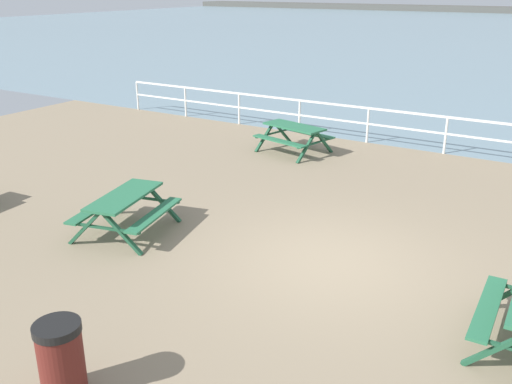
# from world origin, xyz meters

# --- Properties ---
(ground_plane) EXTENTS (30.00, 24.00, 0.20)m
(ground_plane) POSITION_xyz_m (0.00, 0.00, -0.10)
(ground_plane) COLOR gray
(seaward_railing) EXTENTS (23.07, 0.07, 1.08)m
(seaward_railing) POSITION_xyz_m (-0.00, 7.75, 0.76)
(seaward_railing) COLOR white
(seaward_railing) RESTS_ON ground
(picnic_table_near_right) EXTENTS (1.87, 2.09, 0.80)m
(picnic_table_near_right) POSITION_xyz_m (-3.89, -0.90, 0.58)
(picnic_table_near_right) COLOR #286B47
(picnic_table_near_right) RESTS_ON ground
(picnic_table_mid_centre) EXTENTS (2.10, 1.88, 0.80)m
(picnic_table_mid_centre) POSITION_xyz_m (-3.71, 5.68, 0.58)
(picnic_table_mid_centre) COLOR #286B47
(picnic_table_mid_centre) RESTS_ON ground
(litter_bin) EXTENTS (0.55, 0.55, 0.95)m
(litter_bin) POSITION_xyz_m (-1.30, -4.68, 0.48)
(litter_bin) COLOR #591E19
(litter_bin) RESTS_ON ground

